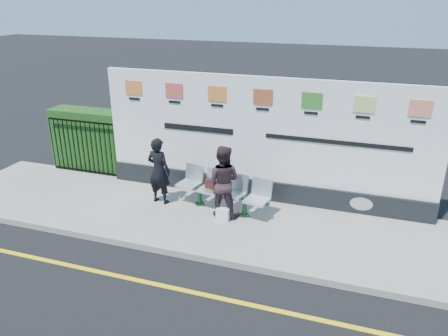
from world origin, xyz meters
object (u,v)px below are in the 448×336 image
object	(u,v)px
bench	(222,200)
woman_right	(222,181)
billboard	(262,148)
woman_left	(159,171)

from	to	relation	value
bench	woman_right	bearing A→B (deg)	-56.44
billboard	woman_right	size ratio (longest dim) A/B	4.76
billboard	bench	size ratio (longest dim) A/B	3.50
billboard	woman_right	xyz separation A→B (m)	(-0.60, -1.19, -0.46)
bench	woman_left	xyz separation A→B (m)	(-1.55, -0.08, 0.57)
woman_right	billboard	bearing A→B (deg)	-120.66
bench	woman_left	world-z (taller)	woman_left
billboard	woman_left	size ratio (longest dim) A/B	4.89
billboard	woman_left	distance (m)	2.51
woman_left	woman_right	bearing A→B (deg)	-178.05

